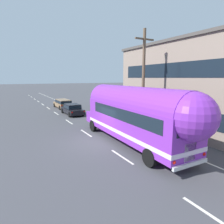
# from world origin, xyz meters

# --- Properties ---
(ground_plane) EXTENTS (300.00, 300.00, 0.00)m
(ground_plane) POSITION_xyz_m (0.00, 0.00, 0.00)
(ground_plane) COLOR #424247
(lane_markings) EXTENTS (3.86, 80.00, 0.01)m
(lane_markings) POSITION_xyz_m (2.63, 12.99, 0.00)
(lane_markings) COLOR silver
(lane_markings) RESTS_ON ground
(utility_pole) EXTENTS (1.80, 0.24, 8.50)m
(utility_pole) POSITION_xyz_m (4.14, 0.29, 4.42)
(utility_pole) COLOR brown
(utility_pole) RESTS_ON ground
(painted_bus) EXTENTS (2.81, 12.37, 4.12)m
(painted_bus) POSITION_xyz_m (1.84, -1.90, 2.30)
(painted_bus) COLOR purple
(painted_bus) RESTS_ON ground
(car_lead) EXTENTS (1.93, 4.58, 1.37)m
(car_lead) POSITION_xyz_m (1.66, 11.52, 0.74)
(car_lead) COLOR black
(car_lead) RESTS_ON ground
(car_second) EXTENTS (1.95, 4.69, 1.37)m
(car_second) POSITION_xyz_m (2.04, 17.42, 0.80)
(car_second) COLOR olive
(car_second) RESTS_ON ground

